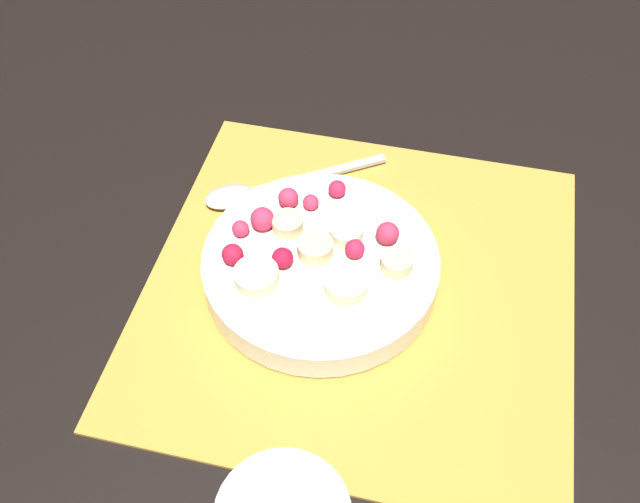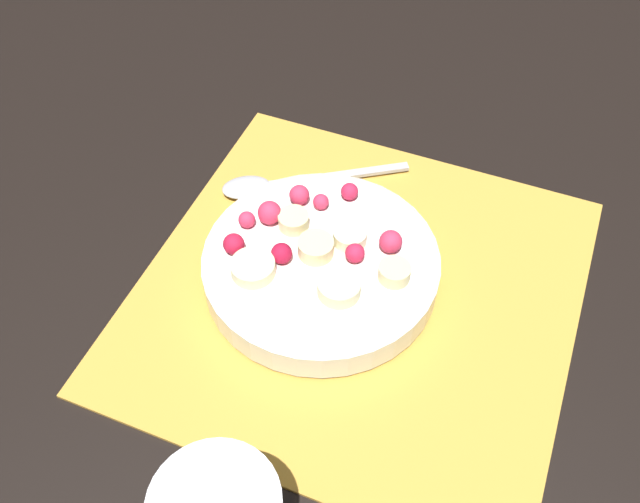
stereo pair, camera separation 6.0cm
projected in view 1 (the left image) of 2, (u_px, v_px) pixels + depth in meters
name	position (u px, v px, depth m)	size (l,w,h in m)	color
ground_plane	(359.00, 287.00, 0.63)	(3.00, 3.00, 0.00)	black
placemat	(360.00, 285.00, 0.63)	(0.37, 0.37, 0.01)	gold
fruit_bowl	(319.00, 264.00, 0.61)	(0.21, 0.21, 0.05)	silver
spoon	(257.00, 190.00, 0.69)	(0.12, 0.17, 0.01)	#B2B2B7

